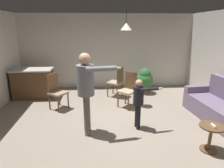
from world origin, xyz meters
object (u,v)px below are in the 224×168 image
at_px(couch_floral, 220,106).
at_px(spare_remote_on_table, 213,126).
at_px(side_table_by_couch, 211,135).
at_px(dining_chair_by_counter, 117,81).
at_px(dining_chair_near_wall, 129,88).
at_px(kitchen_counter, 33,83).
at_px(person_child, 139,99).
at_px(person_adult, 86,85).
at_px(dining_chair_centre_back, 56,90).
at_px(potted_plant_corner, 145,79).

relative_size(couch_floral, spare_remote_on_table, 14.38).
relative_size(couch_floral, side_table_by_couch, 3.60).
height_order(dining_chair_by_counter, dining_chair_near_wall, same).
distance_m(kitchen_counter, person_child, 3.75).
xyz_separation_m(person_adult, person_child, (1.13, 0.13, -0.37)).
relative_size(couch_floral, dining_chair_centre_back, 1.87).
bearing_deg(person_adult, side_table_by_couch, 63.19).
xyz_separation_m(side_table_by_couch, spare_remote_on_table, (-0.00, -0.04, 0.21)).
relative_size(dining_chair_near_wall, spare_remote_on_table, 7.69).
relative_size(dining_chair_by_counter, potted_plant_corner, 1.14).
xyz_separation_m(dining_chair_by_counter, potted_plant_corner, (1.00, 0.31, -0.06)).
xyz_separation_m(person_child, spare_remote_on_table, (1.16, -0.97, -0.18)).
height_order(person_adult, person_child, person_adult).
bearing_deg(dining_chair_centre_back, dining_chair_near_wall, 127.44).
xyz_separation_m(person_adult, potted_plant_corner, (1.85, 2.55, -0.61)).
relative_size(person_adult, person_child, 1.52).
bearing_deg(side_table_by_couch, dining_chair_by_counter, 115.27).
distance_m(person_adult, potted_plant_corner, 3.21).
height_order(dining_chair_near_wall, potted_plant_corner, dining_chair_near_wall).
bearing_deg(dining_chair_centre_back, couch_floral, 114.49).
relative_size(dining_chair_centre_back, potted_plant_corner, 1.14).
bearing_deg(couch_floral, side_table_by_couch, 136.80).
xyz_separation_m(kitchen_counter, dining_chair_near_wall, (2.97, -0.97, 0.07)).
distance_m(potted_plant_corner, spare_remote_on_table, 3.42).
xyz_separation_m(person_child, dining_chair_by_counter, (-0.27, 2.11, -0.17)).
relative_size(person_child, dining_chair_near_wall, 1.16).
distance_m(couch_floral, dining_chair_near_wall, 2.37).
xyz_separation_m(couch_floral, dining_chair_near_wall, (-2.16, 0.96, 0.21)).
relative_size(kitchen_counter, person_child, 1.09).
bearing_deg(dining_chair_by_counter, potted_plant_corner, -37.74).
distance_m(dining_chair_near_wall, spare_remote_on_table, 2.54).
bearing_deg(side_table_by_couch, spare_remote_on_table, -92.49).
distance_m(couch_floral, person_child, 2.19).
relative_size(side_table_by_couch, dining_chair_by_counter, 0.52).
height_order(dining_chair_by_counter, dining_chair_centre_back, same).
bearing_deg(kitchen_counter, dining_chair_near_wall, -18.04).
distance_m(couch_floral, side_table_by_couch, 1.58).
relative_size(couch_floral, dining_chair_by_counter, 1.87).
xyz_separation_m(kitchen_counter, spare_remote_on_table, (4.15, -3.21, 0.06)).
height_order(side_table_by_couch, spare_remote_on_table, spare_remote_on_table).
height_order(dining_chair_centre_back, spare_remote_on_table, dining_chair_centre_back).
bearing_deg(spare_remote_on_table, side_table_by_couch, 87.51).
bearing_deg(dining_chair_centre_back, potted_plant_corner, 149.75).
xyz_separation_m(couch_floral, spare_remote_on_table, (-0.97, -1.28, 0.21)).
bearing_deg(spare_remote_on_table, dining_chair_centre_back, 145.23).
bearing_deg(person_adult, spare_remote_on_table, 62.38).
relative_size(kitchen_counter, spare_remote_on_table, 9.69).
bearing_deg(dining_chair_by_counter, person_adult, -166.21).
distance_m(person_child, dining_chair_by_counter, 2.13).
relative_size(side_table_by_couch, spare_remote_on_table, 4.00).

